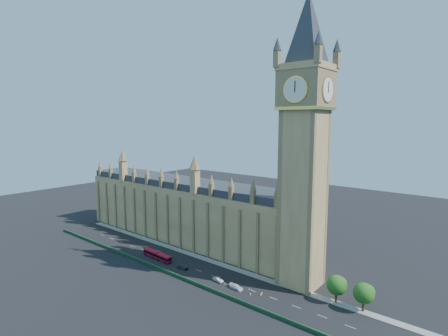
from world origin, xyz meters
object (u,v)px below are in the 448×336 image
Objects in this scene: car_grey at (182,266)px; car_silver at (218,279)px; car_white at (236,287)px; red_bus at (157,255)px.

car_grey reaches higher than car_silver.
red_bus is at bearing 92.05° from car_white.
car_silver is at bearing 3.21° from red_bus.
car_white is at bearing 2.58° from red_bus.
car_silver is (17.26, 0.27, -0.12)m from car_grey.
red_bus is 31.85m from car_silver.
car_silver is at bearing -90.85° from car_grey.
car_white is at bearing -85.61° from car_silver.
red_bus reaches higher than car_white.
car_white reaches higher than car_silver.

